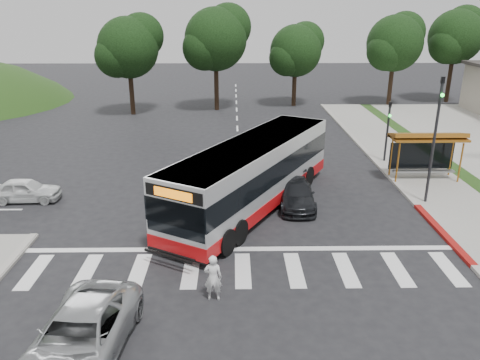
{
  "coord_description": "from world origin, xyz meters",
  "views": [
    {
      "loc": [
        -0.34,
        -20.75,
        9.45
      ],
      "look_at": [
        -0.02,
        0.81,
        1.6
      ],
      "focal_mm": 35.0,
      "sensor_mm": 36.0,
      "label": 1
    }
  ],
  "objects_px": {
    "pedestrian": "(213,278)",
    "silver_suv_south": "(80,337)",
    "transit_bus": "(253,175)",
    "dark_sedan": "(296,193)"
  },
  "relations": [
    {
      "from": "pedestrian",
      "to": "silver_suv_south",
      "type": "xyz_separation_m",
      "value": [
        -3.66,
        -2.86,
        -0.12
      ]
    },
    {
      "from": "transit_bus",
      "to": "dark_sedan",
      "type": "relative_size",
      "value": 3.01
    },
    {
      "from": "transit_bus",
      "to": "pedestrian",
      "type": "relative_size",
      "value": 7.69
    },
    {
      "from": "transit_bus",
      "to": "silver_suv_south",
      "type": "height_order",
      "value": "transit_bus"
    },
    {
      "from": "pedestrian",
      "to": "dark_sedan",
      "type": "xyz_separation_m",
      "value": [
        3.92,
        8.31,
        -0.22
      ]
    },
    {
      "from": "silver_suv_south",
      "to": "dark_sedan",
      "type": "bearing_deg",
      "value": 61.13
    },
    {
      "from": "pedestrian",
      "to": "silver_suv_south",
      "type": "distance_m",
      "value": 4.65
    },
    {
      "from": "pedestrian",
      "to": "silver_suv_south",
      "type": "bearing_deg",
      "value": 39.2
    },
    {
      "from": "dark_sedan",
      "to": "pedestrian",
      "type": "bearing_deg",
      "value": -112.97
    },
    {
      "from": "pedestrian",
      "to": "silver_suv_south",
      "type": "relative_size",
      "value": 0.32
    }
  ]
}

